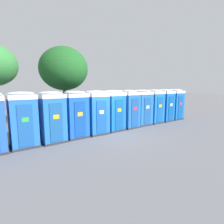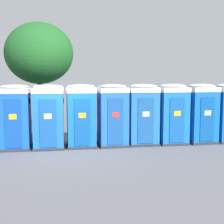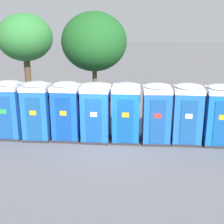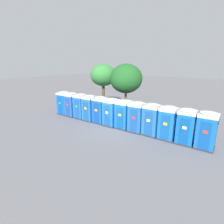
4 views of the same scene
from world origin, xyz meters
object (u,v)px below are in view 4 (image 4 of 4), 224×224
at_px(portapotty_7, 137,117).
at_px(portapotty_8, 152,119).
at_px(portapotty_4, 100,110).
at_px(portapotty_6, 123,114).
at_px(street_tree_0, 103,75).
at_px(portapotty_5, 111,112).
at_px(portapotty_10, 186,126).
at_px(portapotty_1, 72,104).
at_px(portapotty_2, 81,106).
at_px(portapotty_3, 90,108).
at_px(portapotty_9, 168,123).
at_px(portapotty_11, 207,130).
at_px(street_tree_1, 126,79).
at_px(portapotty_0, 64,103).

relative_size(portapotty_7, portapotty_8, 1.00).
distance_m(portapotty_4, portapotty_6, 2.58).
distance_m(portapotty_4, street_tree_0, 6.54).
height_order(portapotty_5, portapotty_10, same).
relative_size(portapotty_1, portapotty_10, 1.00).
relative_size(portapotty_4, street_tree_0, 0.47).
xyz_separation_m(portapotty_2, portapotty_7, (6.44, 0.17, -0.00)).
height_order(portapotty_2, portapotty_3, same).
bearing_deg(portapotty_6, portapotty_1, -177.79).
relative_size(portapotty_9, street_tree_0, 0.47).
bearing_deg(portapotty_5, portapotty_9, 2.42).
distance_m(portapotty_8, portapotty_11, 3.86).
height_order(portapotty_3, portapotty_5, same).
xyz_separation_m(portapotty_2, portapotty_4, (2.57, 0.07, 0.00)).
xyz_separation_m(portapotty_2, portapotty_11, (11.58, 0.32, -0.00)).
relative_size(portapotty_4, portapotty_8, 1.00).
height_order(portapotty_2, portapotty_7, same).
distance_m(portapotty_3, street_tree_1, 4.82).
bearing_deg(portapotty_1, portapotty_7, 2.05).
distance_m(portapotty_0, portapotty_7, 9.01).
relative_size(portapotty_1, portapotty_11, 1.00).
height_order(portapotty_3, portapotty_10, same).
bearing_deg(portapotty_10, portapotty_7, -178.18).
bearing_deg(portapotty_3, portapotty_5, 1.92).
bearing_deg(portapotty_10, portapotty_0, -178.27).
bearing_deg(portapotty_10, portapotty_9, -178.82).
bearing_deg(portapotty_11, portapotty_3, -178.04).
bearing_deg(portapotty_7, portapotty_5, -177.29).
bearing_deg(portapotty_7, portapotty_0, -178.30).
xyz_separation_m(portapotty_2, portapotty_9, (9.01, 0.27, -0.00)).
distance_m(portapotty_2, portapotty_9, 9.01).
relative_size(portapotty_7, portapotty_11, 1.00).
relative_size(portapotty_0, portapotty_1, 1.00).
height_order(portapotty_3, portapotty_7, same).
distance_m(portapotty_2, street_tree_1, 5.45).
xyz_separation_m(portapotty_0, portapotty_3, (3.86, 0.06, 0.00)).
bearing_deg(street_tree_0, portapotty_5, -44.68).
xyz_separation_m(street_tree_0, street_tree_1, (4.21, -1.36, -0.07)).
xyz_separation_m(portapotty_0, portapotty_5, (6.44, 0.15, -0.00)).
distance_m(portapotty_5, portapotty_11, 7.73).
relative_size(portapotty_6, street_tree_0, 0.47).
bearing_deg(portapotty_2, street_tree_0, 101.33).
bearing_deg(portapotty_1, portapotty_0, 179.59).
xyz_separation_m(portapotty_1, portapotty_4, (3.86, 0.18, 0.00)).
xyz_separation_m(portapotty_2, portapotty_8, (7.72, 0.26, -0.00)).
bearing_deg(street_tree_1, portapotty_7, -45.83).
relative_size(portapotty_1, portapotty_5, 1.00).
bearing_deg(street_tree_1, portapotty_5, -79.63).
distance_m(portapotty_2, portapotty_10, 10.30).
xyz_separation_m(portapotty_3, portapotty_11, (10.29, 0.35, -0.00)).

